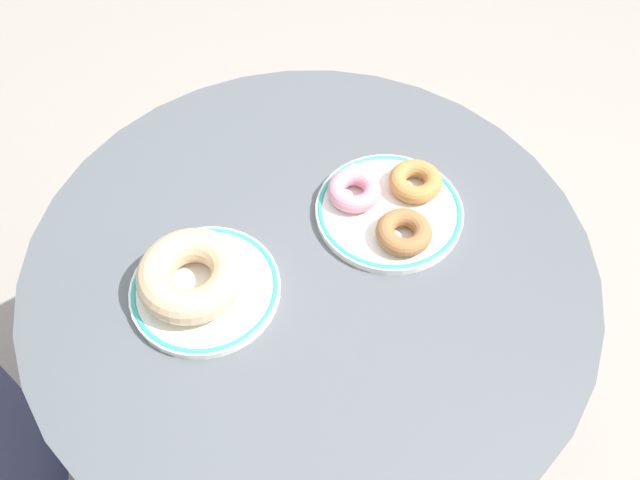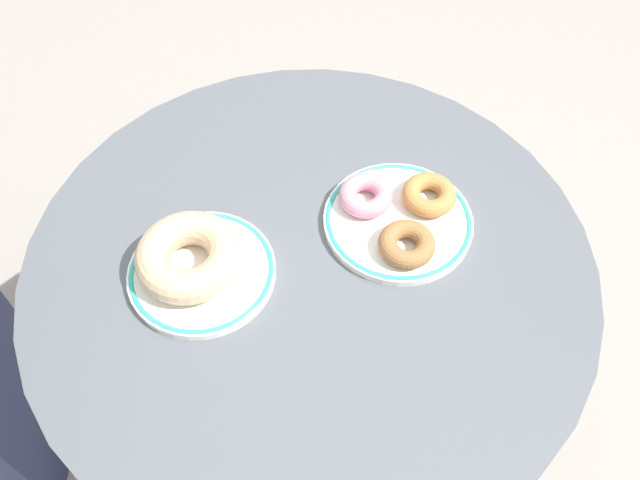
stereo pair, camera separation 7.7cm
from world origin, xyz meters
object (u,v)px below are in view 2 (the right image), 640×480
Objects in this scene: cafe_table at (311,348)px; plate_right at (398,221)px; plate_left at (202,272)px; donut_pink_frosted at (366,196)px; donut_old_fashioned at (429,195)px; donut_cinnamon at (407,244)px; donut_glazed at (189,257)px.

plate_right reaches higher than cafe_table.
cafe_table is 4.00× the size of plate_left.
donut_pink_frosted is at bearing 116.55° from plate_right.
donut_old_fashioned is (0.17, -0.01, 0.27)m from cafe_table.
plate_left is at bearing 170.44° from donut_old_fashioned.
donut_old_fashioned and donut_cinnamon have the same top height.
donut_glazed is 0.31m from donut_old_fashioned.
donut_old_fashioned is at bearing 5.19° from plate_right.
cafe_table is at bearing 151.76° from donut_cinnamon.
plate_right is at bearing -174.81° from donut_old_fashioned.
plate_right is (0.24, -0.05, 0.00)m from plate_left.
donut_glazed reaches higher than donut_pink_frosted.
donut_pink_frosted is (0.10, 0.03, 0.27)m from cafe_table.
plate_left is 2.56× the size of donut_pink_frosted.
donut_pink_frosted is (-0.07, 0.04, 0.00)m from donut_old_fashioned.
donut_glazed is at bearing 175.17° from donut_pink_frosted.
donut_old_fashioned reaches higher than cafe_table.
donut_old_fashioned is (0.30, -0.06, -0.01)m from donut_glazed.
cafe_table is 10.27× the size of donut_pink_frosted.
donut_cinnamon is (0.10, -0.05, 0.27)m from cafe_table.
plate_right is at bearing -13.97° from donut_glazed.
plate_right is 2.73× the size of donut_pink_frosted.
cafe_table is 0.29m from donut_cinnamon.
plate_right is 2.73× the size of donut_old_fashioned.
plate_left is 1.41× the size of donut_glazed.
plate_left is at bearing 177.34° from donut_pink_frosted.
plate_right is 0.05m from donut_cinnamon.
donut_glazed is at bearing 155.31° from donut_cinnamon.
donut_pink_frosted reaches higher than cafe_table.
plate_right is at bearing -63.45° from donut_pink_frosted.
cafe_table is at bearing -21.75° from donut_glazed.
donut_cinnamon is at bearing -24.69° from donut_glazed.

